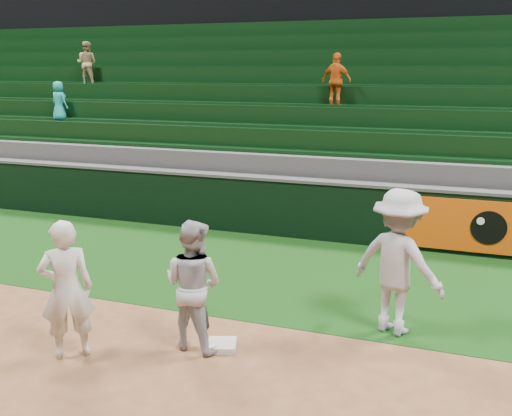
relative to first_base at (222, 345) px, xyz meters
The scene contains 9 objects.
ground 0.14m from the first_base, 146.53° to the right, with size 70.00×70.00×0.00m, color brown.
foul_grass 2.93m from the first_base, 92.15° to the left, with size 36.00×4.20×0.01m, color black.
upper_deck 18.37m from the first_base, 90.36° to the left, with size 40.00×12.00×12.00m, color black.
first_base is the anchor object (origin of this frame).
first_baseman 2.04m from the first_base, 154.88° to the right, with size 0.64×0.42×1.74m, color silver.
baserunner 0.87m from the first_base, behind, with size 0.81×0.63×1.67m, color #A5A7AF.
base_coach 2.54m from the first_base, 31.39° to the left, with size 1.27×0.73×1.96m, color #A4A6B2.
field_wall 5.16m from the first_base, 90.94° to the left, with size 36.00×0.45×1.25m.
stadium_seating 9.05m from the first_base, 90.72° to the left, with size 36.00×5.95×4.85m.
Camera 1 is at (2.74, -6.02, 3.47)m, focal length 40.00 mm.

